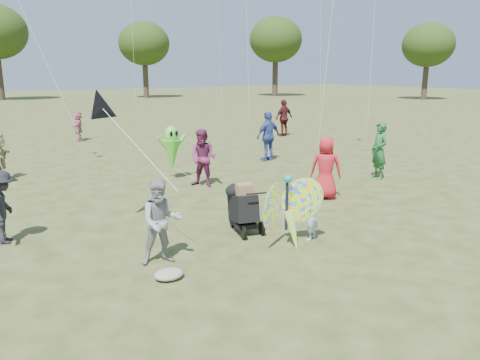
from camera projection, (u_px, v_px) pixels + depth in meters
name	position (u px, v px, depth m)	size (l,w,h in m)	color
ground	(290.00, 247.00, 9.33)	(160.00, 160.00, 0.00)	#51592B
child_girl	(312.00, 216.00, 9.61)	(0.38, 0.25, 1.03)	#A5C5E9
adult_man	(161.00, 222.00, 8.39)	(0.76, 0.59, 1.57)	gray
grey_bag	(169.00, 274.00, 7.88)	(0.51, 0.42, 0.16)	gray
crowd_a	(326.00, 168.00, 12.67)	(0.83, 0.54, 1.70)	red
crowd_b	(3.00, 207.00, 9.40)	(0.97, 0.56, 1.50)	black
crowd_c	(268.00, 136.00, 18.00)	(1.12, 0.47, 1.91)	#374C98
crowd_e	(203.00, 158.00, 14.00)	(0.84, 0.66, 1.73)	#6F2552
crowd_f	(379.00, 151.00, 14.99)	(0.67, 0.44, 1.83)	#225C2E
crowd_h	(284.00, 118.00, 24.76)	(1.13, 0.47, 1.93)	#4D191B
crowd_j	(78.00, 126.00, 23.09)	(1.38, 0.44, 1.49)	#C06E87
jogging_stroller	(242.00, 205.00, 10.05)	(0.67, 1.11, 1.09)	black
butterfly_kite	(289.00, 212.00, 9.20)	(1.74, 0.75, 1.66)	#F84127
delta_kite_rig	(103.00, 109.00, 9.81)	(1.02, 2.63, 1.81)	black
alien_kite	(172.00, 150.00, 14.84)	(1.12, 0.69, 1.74)	#52D832
tree_line	(27.00, 34.00, 46.11)	(91.78, 33.60, 10.79)	#3A2D21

